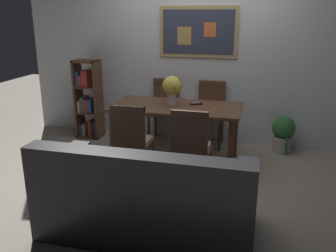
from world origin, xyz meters
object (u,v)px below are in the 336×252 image
(dining_table, at_px, (176,113))
(dining_chair_near_left, at_px, (131,136))
(flower_vase, at_px, (172,87))
(bookshelf, at_px, (89,104))
(dining_chair_near_right, at_px, (191,143))
(tv_remote, at_px, (196,104))
(dining_chair_far_right, at_px, (210,108))
(dining_chair_far_left, at_px, (165,105))
(potted_ivy, at_px, (283,133))
(leather_couch, at_px, (146,201))

(dining_table, height_order, dining_chair_near_left, dining_chair_near_left)
(dining_chair_near_left, xyz_separation_m, flower_vase, (0.27, 0.76, 0.42))
(bookshelf, bearing_deg, dining_chair_near_right, -36.32)
(dining_chair_near_left, bearing_deg, dining_chair_near_right, -3.81)
(dining_chair_near_right, xyz_separation_m, tv_remote, (-0.11, 0.88, 0.20))
(dining_chair_near_right, bearing_deg, dining_chair_far_right, 90.07)
(dining_table, relative_size, bookshelf, 1.37)
(dining_table, bearing_deg, dining_chair_far_left, 114.83)
(dining_chair_near_left, height_order, dining_chair_far_left, same)
(dining_table, bearing_deg, bookshelf, 158.40)
(dining_chair_near_right, distance_m, tv_remote, 0.91)
(dining_chair_near_left, height_order, flower_vase, flower_vase)
(potted_ivy, bearing_deg, flower_vase, -156.82)
(potted_ivy, height_order, flower_vase, flower_vase)
(flower_vase, bearing_deg, potted_ivy, 23.18)
(bookshelf, bearing_deg, tv_remote, -15.30)
(dining_chair_near_left, height_order, bookshelf, bookshelf)
(leather_couch, height_order, potted_ivy, leather_couch)
(potted_ivy, bearing_deg, dining_chair_far_right, 176.05)
(leather_couch, bearing_deg, dining_chair_near_left, 116.15)
(bookshelf, bearing_deg, dining_chair_far_right, 4.04)
(dining_chair_far_left, relative_size, tv_remote, 5.71)
(dining_chair_near_right, bearing_deg, tv_remote, 96.91)
(dining_table, distance_m, leather_couch, 1.69)
(dining_table, distance_m, dining_chair_near_left, 0.79)
(dining_chair_near_right, bearing_deg, potted_ivy, 54.31)
(dining_chair_far_left, xyz_separation_m, dining_chair_far_right, (0.68, -0.01, 0.00))
(dining_chair_far_left, xyz_separation_m, potted_ivy, (1.69, -0.08, -0.26))
(dining_chair_far_left, xyz_separation_m, leather_couch, (0.47, -2.39, -0.23))
(bookshelf, relative_size, flower_vase, 3.26)
(bookshelf, relative_size, potted_ivy, 2.33)
(dining_chair_far_right, xyz_separation_m, leather_couch, (-0.21, -2.38, -0.23))
(dining_table, bearing_deg, leather_couch, -85.43)
(dining_chair_near_left, xyz_separation_m, dining_chair_far_right, (0.67, 1.43, 0.00))
(leather_couch, xyz_separation_m, potted_ivy, (1.22, 2.31, -0.04))
(potted_ivy, xyz_separation_m, tv_remote, (-1.12, -0.53, 0.47))
(dining_table, xyz_separation_m, bookshelf, (-1.49, 0.59, -0.12))
(dining_chair_far_left, xyz_separation_m, flower_vase, (0.28, -0.69, 0.42))
(dining_chair_near_left, bearing_deg, dining_chair_far_left, 90.32)
(dining_chair_near_left, relative_size, dining_chair_near_right, 1.00)
(potted_ivy, distance_m, flower_vase, 1.68)
(dining_chair_far_right, height_order, tv_remote, dining_chair_far_right)
(bookshelf, bearing_deg, potted_ivy, 1.20)
(leather_couch, xyz_separation_m, bookshelf, (-1.62, 2.25, 0.21))
(dining_table, distance_m, tv_remote, 0.29)
(dining_table, relative_size, dining_chair_near_left, 1.78)
(dining_table, bearing_deg, potted_ivy, 25.60)
(dining_chair_far_right, xyz_separation_m, bookshelf, (-1.83, -0.13, -0.02))
(bookshelf, relative_size, tv_remote, 7.37)
(dining_chair_far_right, distance_m, dining_chair_near_right, 1.48)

